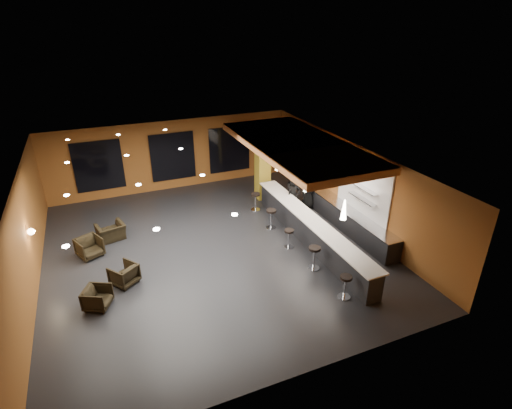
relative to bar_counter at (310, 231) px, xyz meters
name	(u,v)px	position (x,y,z in m)	size (l,w,h in m)	color
floor	(213,250)	(-3.65, 1.00, -0.55)	(12.00, 13.00, 0.10)	black
ceiling	(208,161)	(-3.65, 1.00, 3.05)	(12.00, 13.00, 0.10)	black
wall_back	(172,155)	(-3.65, 7.55, 1.25)	(12.00, 0.10, 3.50)	brown
wall_front	(296,325)	(-3.65, -5.55, 1.25)	(12.00, 0.10, 3.50)	brown
wall_left	(24,241)	(-9.70, 1.00, 1.25)	(0.10, 13.00, 3.50)	brown
wall_right	(350,183)	(2.40, 1.00, 1.25)	(0.10, 13.00, 3.50)	brown
wood_soffit	(297,145)	(0.35, 2.00, 2.86)	(3.60, 8.00, 0.28)	#BB6C36
window_left	(98,166)	(-7.15, 7.44, 1.20)	(2.20, 0.06, 2.40)	black
window_center	(173,157)	(-3.65, 7.44, 1.20)	(2.20, 0.06, 2.40)	black
window_right	(230,149)	(-0.65, 7.44, 1.20)	(2.20, 0.06, 2.40)	black
tile_backsplash	(364,187)	(2.31, 0.00, 1.50)	(0.06, 3.20, 2.40)	white
bar_counter	(310,231)	(0.00, 0.00, 0.00)	(0.60, 8.00, 1.00)	black
bar_top	(311,219)	(0.00, 0.00, 0.52)	(0.78, 8.10, 0.05)	white
prep_counter	(346,218)	(2.00, 0.50, -0.07)	(0.70, 6.00, 0.86)	black
prep_top	(347,208)	(2.00, 0.50, 0.39)	(0.72, 6.00, 0.03)	silver
wall_shelf_lower	(363,198)	(2.17, -0.20, 1.10)	(0.30, 1.50, 0.03)	silver
wall_shelf_upper	(364,188)	(2.17, -0.20, 1.55)	(0.30, 1.50, 0.03)	silver
column	(263,164)	(0.00, 4.60, 1.25)	(0.60, 0.60, 3.50)	#A18624
wall_sconce	(31,232)	(-9.53, 1.50, 1.30)	(0.22, 0.22, 0.22)	#FFE5B2
pendant_0	(344,210)	(0.00, -2.00, 1.85)	(0.20, 0.20, 0.70)	white
pendant_1	(306,183)	(0.00, 0.50, 1.85)	(0.20, 0.20, 0.70)	white
pendant_2	(278,162)	(0.00, 3.00, 1.85)	(0.20, 0.20, 0.70)	white
staff_a	(294,197)	(0.50, 2.36, 0.37)	(0.64, 0.42, 1.74)	black
staff_b	(293,190)	(0.94, 3.26, 0.26)	(0.74, 0.58, 1.52)	black
staff_c	(309,190)	(1.47, 2.71, 0.39)	(0.87, 0.57, 1.79)	black
armchair_a	(97,298)	(-7.87, -0.82, -0.16)	(0.73, 0.75, 0.68)	black
armchair_b	(124,274)	(-6.99, 0.10, -0.14)	(0.76, 0.78, 0.71)	black
armchair_c	(90,247)	(-7.97, 2.30, -0.12)	(0.81, 0.83, 0.76)	black
armchair_d	(111,232)	(-7.14, 3.29, -0.17)	(1.02, 0.89, 0.66)	black
bar_stool_0	(345,284)	(-0.67, -3.37, 0.01)	(0.41, 0.41, 0.80)	silver
bar_stool_1	(314,255)	(-0.76, -1.60, 0.05)	(0.44, 0.44, 0.86)	silver
bar_stool_2	(289,236)	(-0.92, 0.00, -0.01)	(0.38, 0.38, 0.76)	silver
bar_stool_3	(271,217)	(-0.91, 1.64, 0.05)	(0.43, 0.43, 0.85)	silver
bar_stool_4	(256,199)	(-0.84, 3.48, 0.03)	(0.42, 0.42, 0.83)	silver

